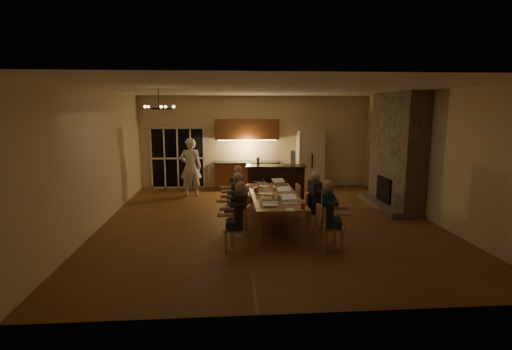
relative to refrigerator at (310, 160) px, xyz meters
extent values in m
plane|color=brown|center=(-1.90, -4.15, -1.00)|extent=(9.00, 9.00, 0.00)
cube|color=beige|center=(-1.90, 0.37, 0.60)|extent=(8.00, 0.04, 3.20)
cube|color=beige|center=(-5.92, -4.15, 0.60)|extent=(0.04, 9.00, 3.20)
cube|color=beige|center=(2.12, -4.15, 0.60)|extent=(0.04, 9.00, 3.20)
cube|color=white|center=(-1.90, -4.15, 2.22)|extent=(8.00, 9.00, 0.04)
cube|color=black|center=(-4.60, 0.32, 0.05)|extent=(1.86, 0.08, 2.10)
cube|color=#645C4F|center=(1.80, -2.95, 0.60)|extent=(0.58, 2.50, 3.20)
cube|color=beige|center=(0.00, 0.00, 0.00)|extent=(0.90, 0.68, 2.00)
cube|color=#A07340|center=(-1.80, -4.52, -0.62)|extent=(1.10, 3.02, 0.75)
cube|color=black|center=(-1.44, -1.89, -0.46)|extent=(1.83, 0.85, 1.08)
imported|color=white|center=(-4.04, -1.03, -0.07)|extent=(0.70, 0.49, 1.86)
torus|color=black|center=(-4.34, -4.94, 1.75)|extent=(0.65, 0.65, 0.03)
cylinder|color=silver|center=(-1.88, -4.97, -0.20)|extent=(0.07, 0.07, 0.10)
cylinder|color=silver|center=(-1.75, -4.05, -0.20)|extent=(0.09, 0.09, 0.10)
cylinder|color=silver|center=(-2.11, -3.80, -0.20)|extent=(0.07, 0.07, 0.10)
cylinder|color=red|center=(-1.40, -5.88, -0.19)|extent=(0.09, 0.09, 0.12)
cylinder|color=red|center=(-2.21, -4.17, -0.19)|extent=(0.09, 0.09, 0.12)
cylinder|color=#B2B2B7|center=(-1.79, -5.18, -0.19)|extent=(0.07, 0.07, 0.12)
cylinder|color=#3F0F0C|center=(-1.94, -3.08, -0.19)|extent=(0.07, 0.07, 0.12)
cylinder|color=silver|center=(-1.46, -5.14, -0.24)|extent=(0.24, 0.24, 0.02)
cylinder|color=silver|center=(-2.05, -5.41, -0.24)|extent=(0.26, 0.26, 0.02)
cylinder|color=silver|center=(-1.41, -3.77, -0.24)|extent=(0.27, 0.27, 0.02)
cube|color=white|center=(-1.67, -5.96, -0.24)|extent=(0.17, 0.23, 0.01)
cylinder|color=#99999E|center=(-1.97, -1.87, 0.20)|extent=(0.09, 0.09, 0.24)
cube|color=silver|center=(-0.94, -2.00, 0.30)|extent=(0.17, 0.17, 0.44)
camera|label=1|loc=(-2.94, -13.62, 1.74)|focal=28.00mm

